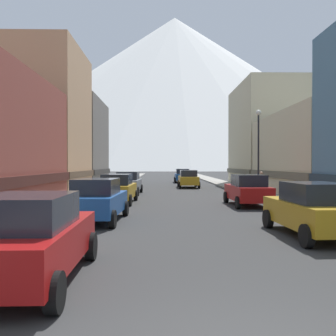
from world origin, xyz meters
The scene contains 18 objects.
sidewalk_left centered at (-6.25, 35.00, 0.07)m, with size 2.50×100.00×0.15m, color gray.
sidewalk_right centered at (6.25, 35.00, 0.07)m, with size 2.50×100.00×0.15m, color gray.
storefront_left_2 centered at (-11.93, 25.24, 5.57)m, with size 9.16×8.73×11.50m.
storefront_left_3 centered at (-10.90, 35.33, 4.44)m, with size 7.10×10.37×9.19m.
storefront_right_2 centered at (10.55, 23.67, 3.02)m, with size 6.39×13.67×6.28m.
storefront_right_3 centered at (10.55, 37.02, 5.44)m, with size 6.40×11.85×11.24m.
car_left_0 centered at (-3.80, 3.19, 0.90)m, with size 2.12×4.43×1.78m.
car_left_1 centered at (-3.80, 11.05, 0.90)m, with size 2.26×4.49×1.78m.
car_left_2 centered at (-3.80, 18.15, 0.90)m, with size 2.21×4.47×1.78m.
car_left_3 centered at (-3.80, 25.09, 0.90)m, with size 2.18×4.46×1.78m.
car_right_0 centered at (3.80, 7.71, 0.90)m, with size 2.22×4.47×1.78m.
car_right_1 centered at (3.80, 16.73, 0.90)m, with size 2.12×4.43×1.78m.
car_driving_0 centered at (1.60, 32.99, 0.90)m, with size 2.06×4.40×1.78m.
car_driving_1 centered at (1.60, 43.37, 0.90)m, with size 2.06×4.40×1.78m.
trash_bin_right centered at (6.35, 11.37, 0.64)m, with size 0.59×0.59×0.98m.
pedestrian_0 centered at (6.25, 22.85, 0.93)m, with size 0.36×0.36×1.69m.
streetlamp_right centered at (5.35, 20.26, 3.99)m, with size 0.36×0.36×5.86m.
mountain_backdrop centered at (8.72, 260.00, 53.65)m, with size 289.47×289.47×107.29m, color silver.
Camera 1 is at (-1.17, -4.22, 2.37)m, focal length 39.37 mm.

